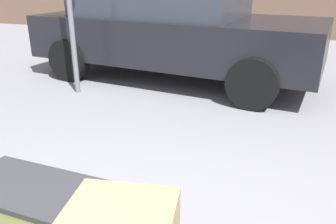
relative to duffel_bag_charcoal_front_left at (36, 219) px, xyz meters
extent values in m
cube|color=#2D2D33|center=(0.00, 0.00, 0.00)|extent=(0.64, 0.36, 0.35)
cube|color=black|center=(-0.66, 4.13, 0.13)|extent=(4.49, 2.33, 0.64)
cube|color=#2D333D|center=(-0.91, 4.16, 0.68)|extent=(2.59, 1.87, 0.46)
cylinder|color=black|center=(0.86, 4.80, -0.19)|extent=(0.66, 0.30, 0.64)
cylinder|color=black|center=(0.64, 3.11, -0.19)|extent=(0.66, 0.30, 0.64)
cylinder|color=black|center=(-1.96, 5.15, -0.19)|extent=(0.66, 0.30, 0.64)
cylinder|color=black|center=(-2.17, 3.47, -0.19)|extent=(0.66, 0.30, 0.64)
cylinder|color=slate|center=(-1.74, 2.98, 0.71)|extent=(0.07, 0.07, 2.44)
camera|label=1|loc=(0.97, -1.00, 1.01)|focal=36.89mm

